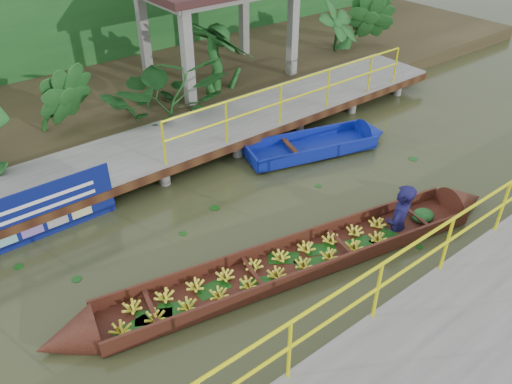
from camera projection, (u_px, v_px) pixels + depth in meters
ground at (277, 226)px, 9.87m from camera, size 80.00×80.00×0.00m
land_strip at (114, 94)px, 14.63m from camera, size 30.00×8.00×0.45m
far_dock at (186, 139)px, 11.84m from camera, size 16.00×2.06×1.66m
near_dock at (508, 321)px, 7.48m from camera, size 18.00×2.40×1.73m
foliage_backdrop at (69, 14)px, 15.25m from camera, size 30.00×0.80×4.00m
vendor_boat at (322, 244)px, 8.93m from camera, size 8.84×2.59×2.28m
moored_blue_boat at (342, 141)px, 12.43m from camera, size 3.82×1.91×0.88m
blue_banner at (18, 221)px, 9.09m from camera, size 3.65×0.04×1.14m
tropical_plants at (214, 59)px, 13.60m from camera, size 14.57×1.57×1.97m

